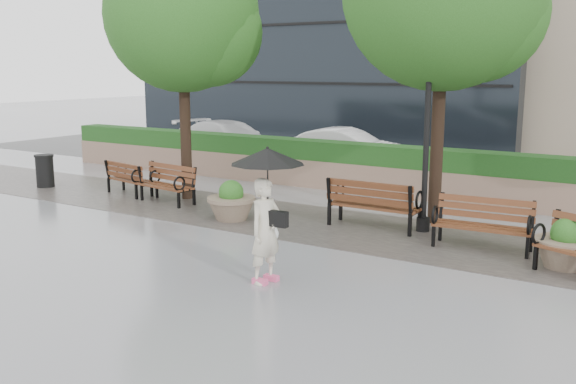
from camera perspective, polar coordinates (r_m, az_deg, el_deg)
The scene contains 16 objects.
ground at distance 11.87m, azimuth -4.44°, elevation -5.82°, with size 100.00×100.00×0.00m, color gray.
cobble_strip at distance 14.30m, azimuth 2.74°, elevation -2.85°, with size 28.00×3.20×0.01m, color #383330.
hedge_wall at distance 17.70m, azimuth 9.16°, elevation 1.89°, with size 24.00×0.80×1.35m.
asphalt_street at distance 21.50m, azimuth 13.32°, elevation 1.56°, with size 40.00×7.00×0.00m, color black.
bench_0 at distance 17.94m, azimuth -13.70°, elevation 0.56°, with size 1.79×0.99×0.91m.
bench_1 at distance 16.81m, azimuth -10.90°, elevation 0.05°, with size 1.88×0.96×0.96m.
bench_2 at distance 13.98m, azimuth 7.60°, elevation -1.95°, with size 1.99×0.81×1.06m.
bench_3 at distance 12.82m, azimuth 16.86°, elevation -3.66°, with size 1.87×0.86×0.98m.
planter_left at distance 14.66m, azimuth -5.06°, elevation -1.11°, with size 1.10×1.10×0.92m.
planter_right at distance 12.14m, azimuth 23.44°, elevation -4.64°, with size 1.06×1.06×0.89m.
trash_bin at distance 19.89m, azimuth -20.80°, elevation 1.69°, with size 0.54×0.54×0.90m, color black.
lamppost at distance 13.62m, azimuth 12.22°, elevation 4.82°, with size 0.28×0.28×4.55m.
tree_0 at distance 16.90m, azimuth -8.82°, elevation 14.92°, with size 3.92×3.90×6.69m.
car_left at distance 24.25m, azimuth -5.20°, elevation 4.58°, with size 2.03×4.99×1.45m, color silver.
car_right at distance 21.97m, azimuth 5.19°, elevation 3.83°, with size 1.47×4.21×1.39m, color silver.
pedestrian at distance 10.20m, azimuth -1.91°, elevation -0.89°, with size 1.19×1.19×2.18m.
Camera 1 is at (6.81, -9.09, 3.44)m, focal length 40.00 mm.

